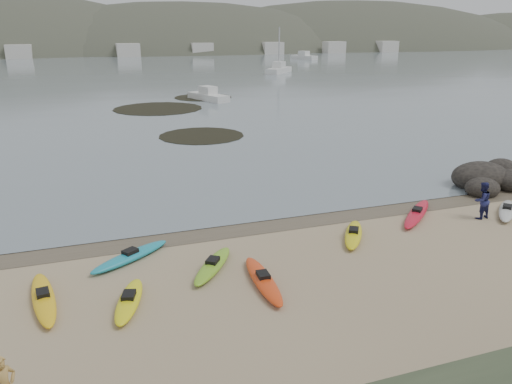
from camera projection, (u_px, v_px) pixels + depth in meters
name	position (u px, v px, depth m)	size (l,w,h in m)	color
ground	(256.00, 222.00, 23.28)	(600.00, 600.00, 0.00)	tan
wet_sand	(258.00, 225.00, 23.01)	(60.00, 60.00, 0.00)	brown
water	(88.00, 43.00, 292.36)	(1200.00, 1200.00, 0.00)	slate
kayaks	(280.00, 251.00, 19.87)	(23.00, 7.47, 0.34)	beige
person_east	(482.00, 200.00, 23.52)	(0.87, 0.68, 1.80)	navy
rock_cluster	(491.00, 182.00, 28.57)	(5.19, 3.80, 1.71)	black
kelp_mats	(181.00, 110.00, 54.76)	(15.63, 30.87, 0.04)	black
moored_boats	(148.00, 70.00, 99.59)	(95.53, 82.18, 1.37)	silver
far_hills	(194.00, 88.00, 214.54)	(550.00, 135.00, 80.00)	#384235
far_town	(121.00, 50.00, 154.58)	(199.00, 5.00, 4.00)	beige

